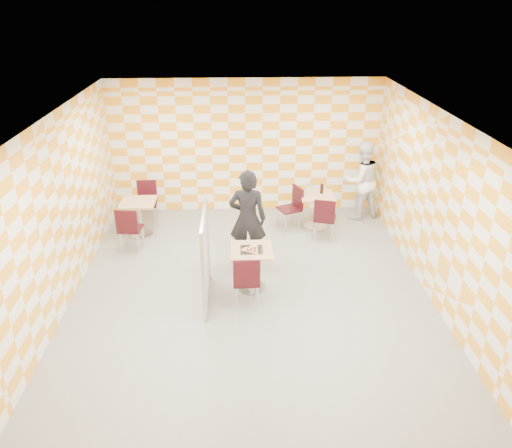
{
  "coord_description": "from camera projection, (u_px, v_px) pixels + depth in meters",
  "views": [
    {
      "loc": [
        -0.2,
        -7.29,
        4.69
      ],
      "look_at": [
        0.1,
        0.2,
        1.15
      ],
      "focal_mm": 35.0,
      "sensor_mm": 36.0,
      "label": 1
    }
  ],
  "objects": [
    {
      "name": "main_table",
      "position": [
        252.0,
        262.0,
        8.43
      ],
      "size": [
        0.7,
        0.7,
        0.75
      ],
      "color": "tan",
      "rests_on": "ground"
    },
    {
      "name": "room_shell",
      "position": [
        249.0,
        197.0,
        8.45
      ],
      "size": [
        7.0,
        7.0,
        7.0
      ],
      "color": "gray",
      "rests_on": "ground"
    },
    {
      "name": "chair_main_front",
      "position": [
        246.0,
        278.0,
        7.89
      ],
      "size": [
        0.43,
        0.44,
        0.92
      ],
      "color": "black",
      "rests_on": "ground"
    },
    {
      "name": "chair_empty_near",
      "position": [
        129.0,
        226.0,
        9.61
      ],
      "size": [
        0.46,
        0.47,
        0.92
      ],
      "color": "black",
      "rests_on": "ground"
    },
    {
      "name": "sport_bottle",
      "position": [
        308.0,
        189.0,
        10.61
      ],
      "size": [
        0.06,
        0.06,
        0.2
      ],
      "color": "white",
      "rests_on": "second_table"
    },
    {
      "name": "chair_second_side",
      "position": [
        293.0,
        204.0,
        10.6
      ],
      "size": [
        0.56,
        0.55,
        0.92
      ],
      "color": "black",
      "rests_on": "ground"
    },
    {
      "name": "empty_table",
      "position": [
        139.0,
        212.0,
        10.3
      ],
      "size": [
        0.7,
        0.7,
        0.75
      ],
      "color": "tan",
      "rests_on": "ground"
    },
    {
      "name": "man_white",
      "position": [
        362.0,
        180.0,
        10.95
      ],
      "size": [
        1.0,
        0.87,
        1.76
      ],
      "primitive_type": "imported",
      "rotation": [
        0.0,
        0.0,
        3.41
      ],
      "color": "white",
      "rests_on": "ground"
    },
    {
      "name": "pizza_on_foil",
      "position": [
        252.0,
        249.0,
        8.3
      ],
      "size": [
        0.4,
        0.4,
        0.04
      ],
      "color": "silver",
      "rests_on": "main_table"
    },
    {
      "name": "chair_empty_far",
      "position": [
        147.0,
        198.0,
        10.9
      ],
      "size": [
        0.45,
        0.46,
        0.92
      ],
      "color": "black",
      "rests_on": "ground"
    },
    {
      "name": "chair_second_front",
      "position": [
        325.0,
        216.0,
        10.05
      ],
      "size": [
        0.52,
        0.53,
        0.92
      ],
      "color": "black",
      "rests_on": "ground"
    },
    {
      "name": "partition",
      "position": [
        205.0,
        257.0,
        8.0
      ],
      "size": [
        0.08,
        1.38,
        1.55
      ],
      "color": "white",
      "rests_on": "ground"
    },
    {
      "name": "soda_bottle",
      "position": [
        322.0,
        189.0,
        10.57
      ],
      "size": [
        0.07,
        0.07,
        0.23
      ],
      "color": "black",
      "rests_on": "second_table"
    },
    {
      "name": "second_table",
      "position": [
        317.0,
        205.0,
        10.63
      ],
      "size": [
        0.7,
        0.7,
        0.75
      ],
      "color": "tan",
      "rests_on": "ground"
    },
    {
      "name": "man_dark",
      "position": [
        248.0,
        219.0,
        9.01
      ],
      "size": [
        0.72,
        0.51,
        1.85
      ],
      "primitive_type": "imported",
      "rotation": [
        0.0,
        0.0,
        3.04
      ],
      "color": "black",
      "rests_on": "ground"
    }
  ]
}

